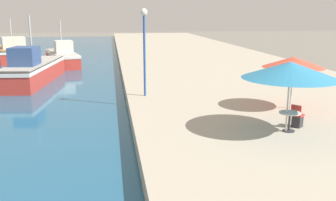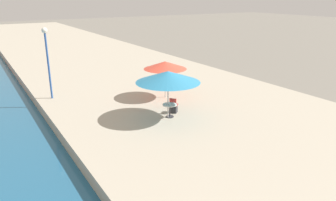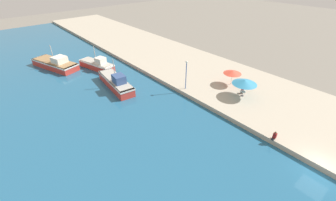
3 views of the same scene
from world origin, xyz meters
The scene contains 6 objects.
quay_promenade centered at (8.00, 37.00, 0.33)m, with size 16.00×90.00×0.66m.
cafe_umbrella_pink centered at (5.59, 12.62, 2.99)m, with size 3.48×3.48×2.64m.
cafe_umbrella_white centered at (7.41, 15.94, 2.81)m, with size 2.79×2.79×2.40m.
cafe_table centered at (5.74, 12.67, 1.19)m, with size 0.80×0.80×0.74m.
cafe_chair_left centered at (6.29, 13.13, 0.98)m, with size 0.59×0.58×0.91m.
lamppost centered at (0.97, 19.65, 3.75)m, with size 0.36×0.36×4.56m.
Camera 2 is at (-3.22, -1.79, 7.16)m, focal length 35.00 mm.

